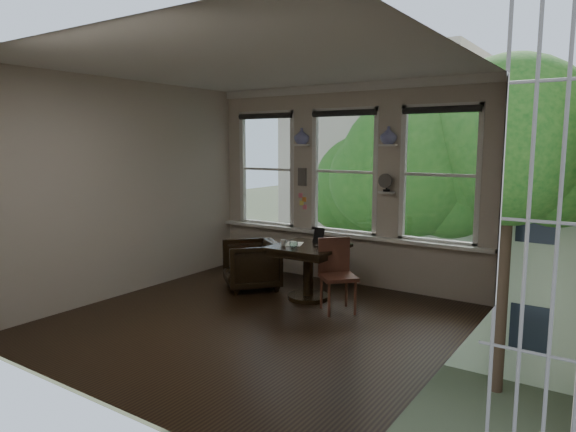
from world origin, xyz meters
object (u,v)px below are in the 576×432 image
Objects in this scene: side_chair_right at (338,276)px; mug at (283,243)px; armchair_left at (251,265)px; laptop at (324,248)px; table at (308,272)px.

side_chair_right reaches higher than mug.
laptop is at bearing 38.50° from armchair_left.
mug is (-0.88, 0.05, 0.33)m from side_chair_right.
table is 0.54m from mug.
side_chair_right reaches higher than armchair_left.
laptop is (1.26, -0.06, 0.41)m from armchair_left.
side_chair_right reaches higher than laptop.
table is 0.98m from armchair_left.
armchair_left is (-0.98, -0.01, -0.02)m from table.
mug is at bearing -150.76° from laptop.
side_chair_right reaches higher than table.
mug reaches higher than table.
mug reaches higher than armchair_left.
side_chair_right is 2.62× the size of laptop.
table is 10.08× the size of mug.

